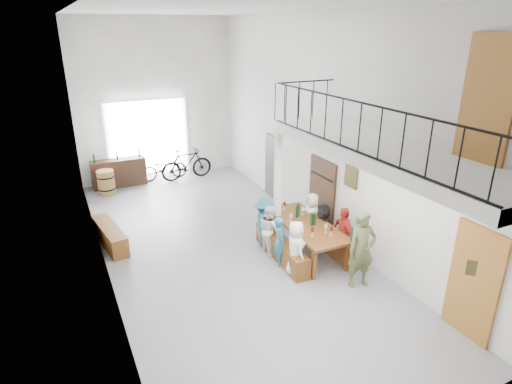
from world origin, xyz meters
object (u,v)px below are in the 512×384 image
side_bench (110,236)px  oak_barrel (106,183)px  host_standing (362,250)px  tasting_table (306,227)px  bicycle_near (164,168)px  serving_counter (119,173)px  bench_inner (281,249)px

side_bench → oak_barrel: 3.69m
oak_barrel → host_standing: size_ratio=0.48×
tasting_table → bicycle_near: bearing=105.7°
side_bench → bicycle_near: (2.50, 4.28, 0.18)m
side_bench → host_standing: bearing=-42.7°
side_bench → oak_barrel: bearing=83.4°
oak_barrel → host_standing: 8.82m
tasting_table → serving_counter: serving_counter is taller
side_bench → oak_barrel: size_ratio=2.24×
tasting_table → bicycle_near: size_ratio=1.52×
serving_counter → oak_barrel: bearing=-128.4°
oak_barrel → bicycle_near: bearing=16.6°
oak_barrel → serving_counter: bearing=51.9°
oak_barrel → serving_counter: size_ratio=0.46×
side_bench → serving_counter: 4.44m
bench_inner → bicycle_near: size_ratio=1.33×
oak_barrel → serving_counter: (0.52, 0.67, 0.06)m
tasting_table → bench_inner: (-0.66, 0.03, -0.45)m
bench_inner → serving_counter: size_ratio=1.23×
serving_counter → bicycle_near: bearing=-2.2°
tasting_table → bicycle_near: 6.99m
tasting_table → oak_barrel: bearing=123.1°
oak_barrel → bicycle_near: size_ratio=0.49×
side_bench → oak_barrel: oak_barrel is taller
host_standing → side_bench: bearing=147.1°
serving_counter → host_standing: bearing=-67.6°
oak_barrel → host_standing: host_standing is taller
side_bench → serving_counter: (0.95, 4.33, 0.21)m
serving_counter → bicycle_near: 1.55m
bench_inner → bicycle_near: bearing=101.5°
host_standing → bicycle_near: host_standing is taller
bench_inner → host_standing: 2.02m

